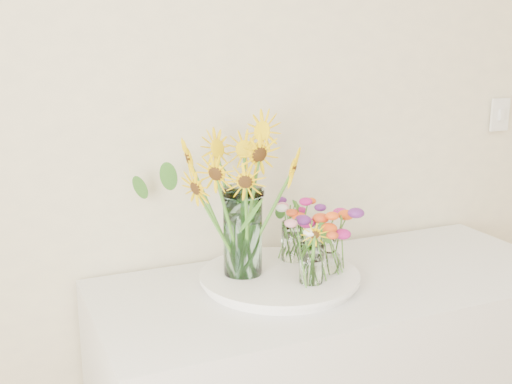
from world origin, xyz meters
TOP-DOWN VIEW (x-y plane):
  - tray at (-0.44, 1.97)m, footprint 0.43×0.43m
  - mason_jar at (-0.54, 2.02)m, footprint 0.14×0.14m
  - sunflower_bouquet at (-0.54, 2.02)m, footprint 0.77×0.77m
  - small_vase_a at (-0.39, 1.88)m, footprint 0.08×0.08m
  - wildflower_posy_a at (-0.39, 1.88)m, footprint 0.18×0.18m
  - small_vase_b at (-0.31, 1.93)m, footprint 0.09×0.09m
  - wildflower_posy_b at (-0.31, 1.93)m, footprint 0.21×0.21m
  - small_vase_c at (-0.36, 2.06)m, footprint 0.08×0.08m
  - wildflower_posy_c at (-0.36, 2.06)m, footprint 0.18×0.18m

SIDE VIEW (x-z plane):
  - tray at x=-0.44m, z-range 0.90..0.92m
  - small_vase_b at x=-0.31m, z-range 0.93..1.04m
  - small_vase_a at x=-0.39m, z-range 0.93..1.04m
  - small_vase_c at x=-0.36m, z-range 0.93..1.05m
  - wildflower_posy_b at x=-0.31m, z-range 0.93..1.13m
  - wildflower_posy_a at x=-0.39m, z-range 0.93..1.13m
  - wildflower_posy_c at x=-0.36m, z-range 0.93..1.14m
  - mason_jar at x=-0.54m, z-range 0.93..1.18m
  - sunflower_bouquet at x=-0.54m, z-range 0.93..1.39m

